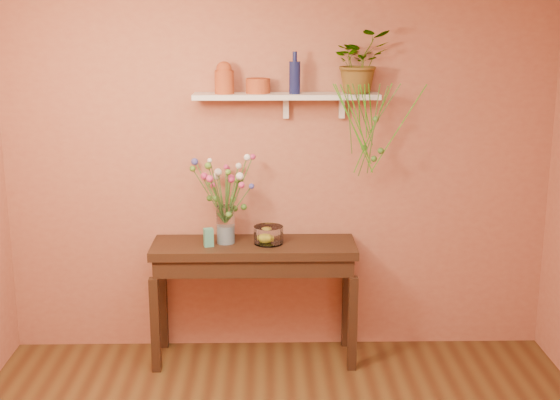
{
  "coord_description": "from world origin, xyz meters",
  "views": [
    {
      "loc": [
        -0.09,
        -3.35,
        2.45
      ],
      "look_at": [
        0.0,
        1.55,
        1.25
      ],
      "focal_mm": 47.82,
      "sensor_mm": 36.0,
      "label": 1
    }
  ],
  "objects": [
    {
      "name": "carton",
      "position": [
        -0.5,
        1.68,
        0.95
      ],
      "size": [
        0.08,
        0.07,
        0.13
      ],
      "primitive_type": "cube",
      "rotation": [
        0.0,
        0.0,
        0.28
      ],
      "color": "teal",
      "rests_on": "sideboard"
    },
    {
      "name": "terracotta_pot",
      "position": [
        -0.15,
        1.89,
        1.99
      ],
      "size": [
        0.21,
        0.21,
        0.1
      ],
      "primitive_type": "cylinder",
      "rotation": [
        0.0,
        0.0,
        -0.26
      ],
      "color": "#9E481C",
      "rests_on": "wall_shelf"
    },
    {
      "name": "plant_fronds",
      "position": [
        0.63,
        1.74,
        1.68
      ],
      "size": [
        0.63,
        0.31,
        0.66
      ],
      "color": "#3C6B24",
      "rests_on": "wall_shelf"
    },
    {
      "name": "sideboard",
      "position": [
        -0.18,
        1.75,
        0.75
      ],
      "size": [
        1.45,
        0.47,
        0.88
      ],
      "color": "#332213",
      "rests_on": "ground"
    },
    {
      "name": "spider_plant",
      "position": [
        0.56,
        1.89,
        2.16
      ],
      "size": [
        0.47,
        0.44,
        0.44
      ],
      "primitive_type": "imported",
      "rotation": [
        0.0,
        0.0,
        0.28
      ],
      "color": "#3C6B24",
      "rests_on": "wall_shelf"
    },
    {
      "name": "bouquet",
      "position": [
        -0.38,
        1.76,
        1.33
      ],
      "size": [
        0.47,
        0.42,
        0.51
      ],
      "color": "#386B28",
      "rests_on": "glass_vase"
    },
    {
      "name": "glass_bowl",
      "position": [
        -0.08,
        1.74,
        0.94
      ],
      "size": [
        0.21,
        0.21,
        0.13
      ],
      "color": "white",
      "rests_on": "sideboard"
    },
    {
      "name": "lemon",
      "position": [
        -0.09,
        1.76,
        0.93
      ],
      "size": [
        0.07,
        0.07,
        0.07
      ],
      "primitive_type": "sphere",
      "color": "#FFF53A",
      "rests_on": "glass_bowl"
    },
    {
      "name": "glass_vase",
      "position": [
        -0.38,
        1.77,
        1.0
      ],
      "size": [
        0.13,
        0.13,
        0.27
      ],
      "color": "white",
      "rests_on": "sideboard"
    },
    {
      "name": "blue_bottle",
      "position": [
        0.11,
        1.84,
        2.06
      ],
      "size": [
        0.1,
        0.1,
        0.29
      ],
      "color": "#121948",
      "rests_on": "wall_shelf"
    },
    {
      "name": "terracotta_jug",
      "position": [
        -0.38,
        1.85,
        2.04
      ],
      "size": [
        0.16,
        0.16,
        0.22
      ],
      "color": "#9E481C",
      "rests_on": "wall_shelf"
    },
    {
      "name": "room",
      "position": [
        0.0,
        0.0,
        1.35
      ],
      "size": [
        4.04,
        4.04,
        2.7
      ],
      "color": "#523919",
      "rests_on": "ground"
    },
    {
      "name": "wall_shelf",
      "position": [
        0.06,
        1.87,
        1.92
      ],
      "size": [
        1.3,
        0.24,
        0.19
      ],
      "color": "white",
      "rests_on": "room"
    }
  ]
}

